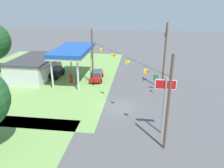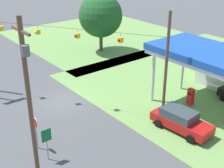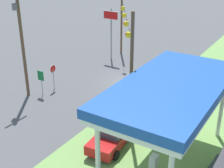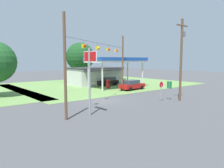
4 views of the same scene
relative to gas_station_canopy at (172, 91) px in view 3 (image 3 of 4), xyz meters
The scene contains 10 objects.
ground_plane 13.93m from the gas_station_canopy, 137.86° to the right, with size 160.00×160.00×0.00m, color #4C4C4F.
gas_station_canopy is the anchor object (origin of this frame).
fuel_pump_near 4.68m from the gas_station_canopy, behind, with size 0.71×0.56×1.63m.
fuel_pump_far 4.68m from the gas_station_canopy, ahead, with size 0.71×0.56×1.63m.
car_at_pumps_front 5.67m from the gas_station_canopy, 87.59° to the right, with size 4.95×2.42×1.70m.
stop_sign_roadside 14.74m from the gas_station_canopy, 108.36° to the right, with size 0.80×0.08×2.50m.
stop_sign_overhead 20.27m from the gas_station_canopy, 137.48° to the right, with size 0.22×2.02×6.18m.
route_sign 14.38m from the gas_station_canopy, 102.07° to the right, with size 0.10×0.70×2.40m.
utility_pole_main 14.98m from the gas_station_canopy, 98.41° to the right, with size 2.20×0.44×10.03m.
signal_span_gantry 13.00m from the gas_station_canopy, 137.82° to the right, with size 15.81×10.24×8.98m.
Camera 3 is at (25.47, 14.56, 12.81)m, focal length 50.00 mm.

